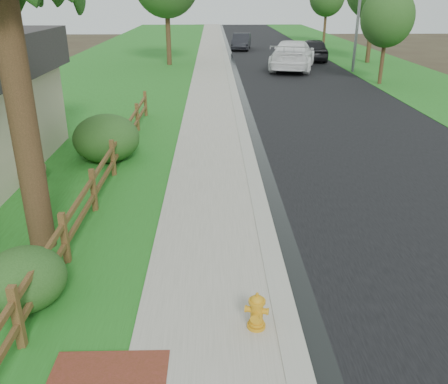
{
  "coord_description": "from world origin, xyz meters",
  "views": [
    {
      "loc": [
        -0.75,
        -5.27,
        4.89
      ],
      "look_at": [
        -0.52,
        3.98,
        1.01
      ],
      "focal_mm": 38.0,
      "sensor_mm": 36.0,
      "label": 1
    }
  ],
  "objects_px": {
    "ranch_fence": "(104,171)",
    "white_suv": "(293,55)",
    "dark_car_mid": "(313,49)",
    "fire_hydrant": "(257,312)"
  },
  "relations": [
    {
      "from": "ranch_fence",
      "to": "dark_car_mid",
      "type": "bearing_deg",
      "value": 67.98
    },
    {
      "from": "dark_car_mid",
      "to": "ranch_fence",
      "type": "bearing_deg",
      "value": 73.1
    },
    {
      "from": "fire_hydrant",
      "to": "dark_car_mid",
      "type": "distance_m",
      "value": 33.23
    },
    {
      "from": "white_suv",
      "to": "dark_car_mid",
      "type": "distance_m",
      "value": 5.51
    },
    {
      "from": "ranch_fence",
      "to": "white_suv",
      "type": "relative_size",
      "value": 2.5
    },
    {
      "from": "white_suv",
      "to": "dark_car_mid",
      "type": "relative_size",
      "value": 1.37
    },
    {
      "from": "ranch_fence",
      "to": "fire_hydrant",
      "type": "bearing_deg",
      "value": -58.51
    },
    {
      "from": "ranch_fence",
      "to": "dark_car_mid",
      "type": "xyz_separation_m",
      "value": [
        10.8,
        26.71,
        0.24
      ]
    },
    {
      "from": "white_suv",
      "to": "dark_car_mid",
      "type": "bearing_deg",
      "value": -101.94
    },
    {
      "from": "fire_hydrant",
      "to": "ranch_fence",
      "type": "bearing_deg",
      "value": 121.49
    }
  ]
}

